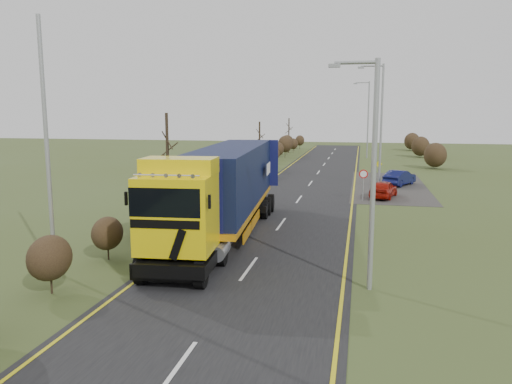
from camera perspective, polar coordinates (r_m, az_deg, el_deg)
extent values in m
plane|color=#3F4B20|center=(23.59, 1.34, -5.85)|extent=(160.00, 160.00, 0.00)
cube|color=black|center=(33.23, 4.51, -1.44)|extent=(8.00, 120.00, 0.02)
cube|color=#302E2A|center=(42.90, 14.91, 0.69)|extent=(6.00, 18.00, 0.02)
cube|color=gold|center=(33.89, -1.71, -1.17)|extent=(0.12, 116.00, 0.01)
cube|color=gold|center=(32.97, 10.90, -1.63)|extent=(0.12, 116.00, 0.01)
cube|color=silver|center=(12.75, -9.23, -19.47)|extent=(0.12, 3.00, 0.01)
cube|color=silver|center=(19.83, -0.81, -8.71)|extent=(0.12, 3.00, 0.01)
cube|color=silver|center=(27.41, 2.88, -3.67)|extent=(0.12, 3.00, 0.01)
cube|color=silver|center=(35.18, 4.93, -0.82)|extent=(0.12, 3.00, 0.01)
cube|color=silver|center=(43.04, 6.24, 0.99)|extent=(0.12, 3.00, 0.01)
cube|color=silver|center=(50.94, 7.14, 2.24)|extent=(0.12, 3.00, 0.01)
cube|color=silver|center=(58.87, 7.80, 3.16)|extent=(0.12, 3.00, 0.01)
cube|color=silver|center=(66.81, 8.30, 3.86)|extent=(0.12, 3.00, 0.01)
cube|color=silver|center=(74.77, 8.70, 4.40)|extent=(0.12, 3.00, 0.01)
cube|color=silver|center=(82.73, 9.02, 4.85)|extent=(0.12, 3.00, 0.01)
ellipsoid|color=black|center=(18.27, -22.51, -6.97)|extent=(1.34, 1.74, 1.54)
ellipsoid|color=black|center=(21.61, -16.62, -4.54)|extent=(1.21, 1.57, 1.39)
ellipsoid|color=black|center=(25.03, -12.28, -1.69)|extent=(1.58, 2.06, 1.82)
ellipsoid|color=black|center=(28.61, -9.01, 0.46)|extent=(1.96, 2.55, 2.25)
ellipsoid|color=black|center=(32.37, -6.57, 1.30)|extent=(1.83, 2.38, 2.10)
ellipsoid|color=black|center=(36.18, -4.44, 1.48)|extent=(1.37, 1.78, 1.57)
ellipsoid|color=black|center=(40.05, -2.98, 2.01)|extent=(1.20, 1.56, 1.38)
ellipsoid|color=black|center=(43.83, -1.47, 3.07)|extent=(1.55, 2.02, 1.78)
ellipsoid|color=black|center=(47.71, -0.55, 4.02)|extent=(1.95, 2.53, 2.24)
ellipsoid|color=black|center=(51.58, 0.62, 4.31)|extent=(1.85, 2.41, 2.13)
ellipsoid|color=black|center=(55.57, 1.20, 4.22)|extent=(1.40, 1.81, 1.61)
ellipsoid|color=black|center=(59.47, 2.16, 4.35)|extent=(1.19, 1.55, 1.37)
ellipsoid|color=black|center=(63.42, 2.53, 4.93)|extent=(1.52, 1.97, 1.75)
ellipsoid|color=black|center=(67.29, 3.35, 5.50)|extent=(1.93, 2.51, 2.22)
ellipsoid|color=black|center=(71.29, 3.57, 5.66)|extent=(1.88, 2.44, 2.16)
ellipsoid|color=black|center=(75.22, 4.28, 5.51)|extent=(1.43, 1.85, 1.64)
ellipsoid|color=black|center=(79.24, 4.40, 5.54)|extent=(1.19, 1.55, 1.37)
ellipsoid|color=black|center=(83.14, 5.03, 5.89)|extent=(1.49, 1.93, 1.71)
cylinder|color=#2E2317|center=(28.64, -10.04, 2.84)|extent=(0.18, 0.18, 6.05)
cylinder|color=#2E2317|center=(53.60, 0.41, 5.34)|extent=(0.18, 0.18, 5.06)
cylinder|color=#2E2317|center=(75.25, 3.77, 6.46)|extent=(0.18, 0.18, 5.15)
cube|color=black|center=(19.55, -7.89, -6.87)|extent=(2.93, 5.07, 0.48)
cube|color=yellow|center=(18.27, -9.02, -2.39)|extent=(2.83, 2.54, 2.76)
cube|color=black|center=(17.75, -10.16, -9.14)|extent=(2.65, 0.34, 0.58)
cube|color=black|center=(17.56, -11.69, -5.78)|extent=(0.64, 0.07, 1.14)
cube|color=black|center=(17.23, -8.96, -5.99)|extent=(0.64, 0.07, 1.14)
cube|color=black|center=(17.11, -10.43, -1.22)|extent=(2.49, 0.26, 1.01)
cube|color=black|center=(17.23, -10.40, -3.67)|extent=(2.43, 0.23, 0.30)
cube|color=yellow|center=(18.35, -8.74, 2.97)|extent=(2.76, 1.69, 0.59)
cylinder|color=silver|center=(17.20, -10.21, 1.88)|extent=(2.33, 0.25, 0.06)
cube|color=black|center=(17.94, -14.63, -0.71)|extent=(0.09, 0.13, 0.48)
cube|color=black|center=(16.82, -5.34, -1.10)|extent=(0.09, 0.13, 0.48)
cylinder|color=gray|center=(20.35, -10.74, -6.15)|extent=(0.70, 1.42, 0.59)
cylinder|color=gray|center=(19.56, -4.08, -6.64)|extent=(0.70, 1.42, 0.59)
cube|color=orange|center=(25.83, -2.76, -1.57)|extent=(3.71, 13.53, 0.25)
cube|color=black|center=(25.59, -2.78, 1.92)|extent=(3.66, 13.11, 2.92)
cube|color=#101345|center=(31.86, 0.17, 3.36)|extent=(2.63, 0.27, 2.92)
cube|color=#101345|center=(19.45, -7.63, -0.46)|extent=(2.63, 0.27, 2.92)
cube|color=black|center=(29.80, -0.79, -1.32)|extent=(2.74, 4.00, 0.37)
cube|color=orange|center=(25.34, -6.19, -3.49)|extent=(0.52, 5.82, 0.48)
cube|color=orange|center=(24.68, -0.45, -3.78)|extent=(0.52, 5.82, 0.48)
cylinder|color=black|center=(18.52, -12.95, -8.56)|extent=(0.43, 1.13, 1.10)
cylinder|color=black|center=(17.72, -6.32, -9.19)|extent=(0.43, 1.13, 1.10)
cylinder|color=black|center=(20.84, -9.89, -6.45)|extent=(0.43, 1.13, 1.10)
cylinder|color=black|center=(20.14, -3.95, -6.89)|extent=(0.43, 1.13, 1.10)
cylinder|color=black|center=(29.18, -3.34, -1.84)|extent=(0.43, 1.13, 1.10)
cylinder|color=black|center=(28.68, 0.96, -2.01)|extent=(0.43, 1.13, 1.10)
cylinder|color=black|center=(30.18, -2.81, -1.46)|extent=(0.43, 1.13, 1.10)
cylinder|color=black|center=(29.70, 1.35, -1.63)|extent=(0.43, 1.13, 1.10)
cylinder|color=black|center=(31.19, -2.31, -1.11)|extent=(0.43, 1.13, 1.10)
cylinder|color=black|center=(30.73, 1.72, -1.26)|extent=(0.43, 1.13, 1.10)
imported|color=#9C1207|center=(36.80, 14.37, 0.31)|extent=(2.33, 3.93, 1.25)
imported|color=#0B0F3E|center=(43.35, 16.09, 1.56)|extent=(2.97, 4.07, 1.28)
cylinder|color=#979A9C|center=(17.22, 13.27, 1.59)|extent=(0.18, 0.18, 7.83)
cylinder|color=#979A9C|center=(17.15, 11.35, 14.31)|extent=(1.39, 0.12, 0.12)
cube|color=#979A9C|center=(17.17, 8.94, 14.08)|extent=(0.39, 0.16, 0.12)
cylinder|color=#979A9C|center=(41.89, 14.11, 7.29)|extent=(0.18, 0.18, 9.88)
cylinder|color=#979A9C|center=(42.00, 13.14, 13.86)|extent=(1.76, 0.12, 0.12)
cube|color=#979A9C|center=(41.99, 11.90, 13.75)|extent=(0.49, 0.20, 0.15)
cylinder|color=#979A9C|center=(67.93, 12.69, 8.02)|extent=(0.18, 0.18, 10.02)
cylinder|color=#979A9C|center=(68.02, 12.07, 12.13)|extent=(1.78, 0.12, 0.12)
cube|color=#979A9C|center=(68.02, 11.30, 12.06)|extent=(0.50, 0.20, 0.16)
cylinder|color=#979A9C|center=(20.02, -22.78, 4.60)|extent=(0.16, 0.16, 9.54)
cylinder|color=#979A9C|center=(35.21, 12.13, 0.51)|extent=(0.08, 0.08, 1.88)
cylinder|color=red|center=(35.06, 12.18, 2.02)|extent=(0.60, 0.04, 0.60)
cylinder|color=white|center=(35.04, 12.18, 2.02)|extent=(0.45, 0.02, 0.45)
cylinder|color=#979A9C|center=(47.36, 13.82, 2.27)|extent=(0.08, 0.08, 1.27)
cube|color=#CDC50B|center=(47.23, 13.85, 3.13)|extent=(0.64, 0.04, 0.64)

